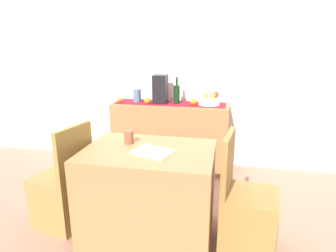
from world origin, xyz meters
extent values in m
cube|color=#A5755E|center=(0.00, 0.00, -0.01)|extent=(6.40, 6.40, 0.02)
cube|color=silver|center=(0.00, 1.18, 1.35)|extent=(6.40, 0.06, 2.70)
cube|color=olive|center=(-0.16, 0.92, 0.41)|extent=(1.40, 0.42, 0.83)
cube|color=maroon|center=(-0.16, 0.92, 0.83)|extent=(1.31, 0.32, 0.01)
cylinder|color=silver|center=(0.30, 0.92, 0.87)|extent=(0.25, 0.25, 0.08)
sphere|color=#90A040|center=(0.26, 0.92, 0.95)|extent=(0.07, 0.07, 0.07)
sphere|color=#87B02D|center=(0.34, 0.89, 0.95)|extent=(0.07, 0.07, 0.07)
sphere|color=#AD312A|center=(0.37, 0.97, 0.95)|extent=(0.07, 0.07, 0.07)
cylinder|color=black|center=(-0.09, 0.92, 0.94)|extent=(0.07, 0.07, 0.22)
cylinder|color=black|center=(-0.09, 0.92, 1.09)|extent=(0.03, 0.03, 0.10)
cube|color=black|center=(-0.28, 0.92, 1.00)|extent=(0.16, 0.18, 0.34)
cylinder|color=slate|center=(-0.58, 0.92, 0.91)|extent=(0.09, 0.09, 0.16)
sphere|color=orange|center=(-0.42, 0.83, 0.87)|extent=(0.08, 0.08, 0.08)
sphere|color=orange|center=(0.12, 0.87, 0.87)|extent=(0.08, 0.08, 0.08)
sphere|color=orange|center=(-0.78, 0.86, 0.86)|extent=(0.07, 0.07, 0.07)
cube|color=#A07546|center=(-0.06, -0.43, 0.37)|extent=(1.00, 0.72, 0.74)
cube|color=white|center=(-0.01, -0.50, 0.75)|extent=(0.33, 0.29, 0.02)
cylinder|color=brown|center=(-0.26, -0.32, 0.79)|extent=(0.08, 0.08, 0.11)
cube|color=olive|center=(-0.85, -0.43, 0.23)|extent=(0.48, 0.48, 0.45)
cube|color=olive|center=(-0.67, -0.47, 0.68)|extent=(0.13, 0.40, 0.45)
cube|color=olive|center=(0.72, -0.43, 0.23)|extent=(0.45, 0.45, 0.45)
cube|color=olive|center=(0.54, -0.41, 0.68)|extent=(0.10, 0.40, 0.45)
camera|label=1|loc=(0.51, -2.47, 1.53)|focal=31.27mm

